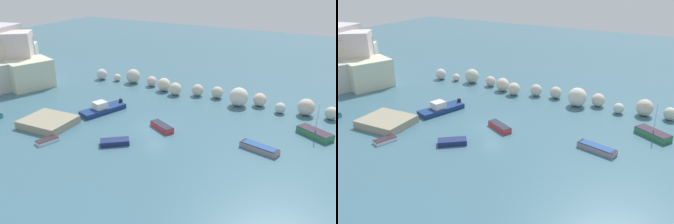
% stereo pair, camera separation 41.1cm
% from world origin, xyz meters
% --- Properties ---
extents(cove_water, '(160.00, 160.00, 0.00)m').
position_xyz_m(cove_water, '(0.00, 0.00, 0.00)').
color(cove_water, '#3F6B7D').
rests_on(cove_water, ground).
extents(cliff_headland_left, '(16.11, 17.55, 9.78)m').
position_xyz_m(cliff_headland_left, '(-32.67, 4.52, 3.79)').
color(cliff_headland_left, beige).
rests_on(cliff_headland_left, ground).
extents(rock_breakwater, '(44.56, 4.34, 2.79)m').
position_xyz_m(rock_breakwater, '(3.69, 13.87, 1.13)').
color(rock_breakwater, silver).
rests_on(rock_breakwater, ground).
extents(stone_dock, '(6.61, 5.71, 0.99)m').
position_xyz_m(stone_dock, '(-12.64, -6.06, 0.49)').
color(stone_dock, gray).
rests_on(stone_dock, ground).
extents(moored_boat_0, '(4.61, 3.62, 4.33)m').
position_xyz_m(moored_boat_0, '(18.39, 7.58, 0.42)').
color(moored_boat_0, '#367A4E').
rests_on(moored_boat_0, cove_water).
extents(moored_boat_1, '(1.91, 2.85, 0.43)m').
position_xyz_m(moored_boat_1, '(-9.09, -9.64, 0.22)').
color(moored_boat_1, silver).
rests_on(moored_boat_1, cove_water).
extents(moored_boat_2, '(4.12, 7.01, 1.64)m').
position_xyz_m(moored_boat_2, '(-9.37, 1.05, 0.51)').
color(moored_boat_2, navy).
rests_on(moored_boat_2, cove_water).
extents(moored_boat_3, '(3.88, 2.70, 0.70)m').
position_xyz_m(moored_boat_3, '(0.97, 0.17, 0.35)').
color(moored_boat_3, '#CA3239').
rests_on(moored_boat_3, cove_water).
extents(moored_boat_5, '(3.48, 3.20, 0.61)m').
position_xyz_m(moored_boat_5, '(-1.77, -6.13, 0.31)').
color(moored_boat_5, navy).
rests_on(moored_boat_5, cove_water).
extents(moored_boat_6, '(4.65, 2.14, 0.68)m').
position_xyz_m(moored_boat_6, '(13.49, 0.60, 0.35)').
color(moored_boat_6, gray).
rests_on(moored_boat_6, cove_water).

